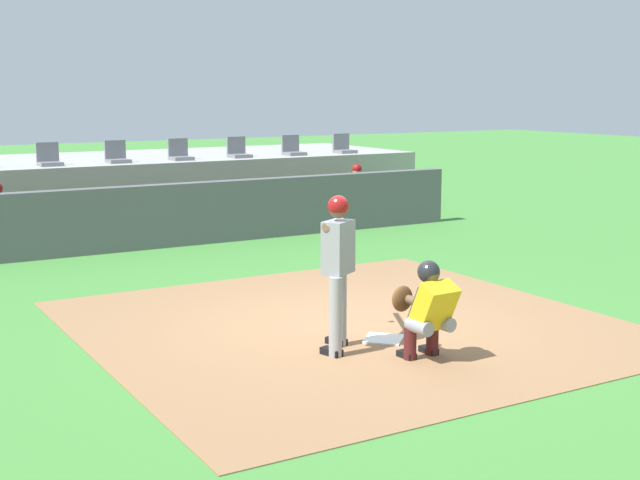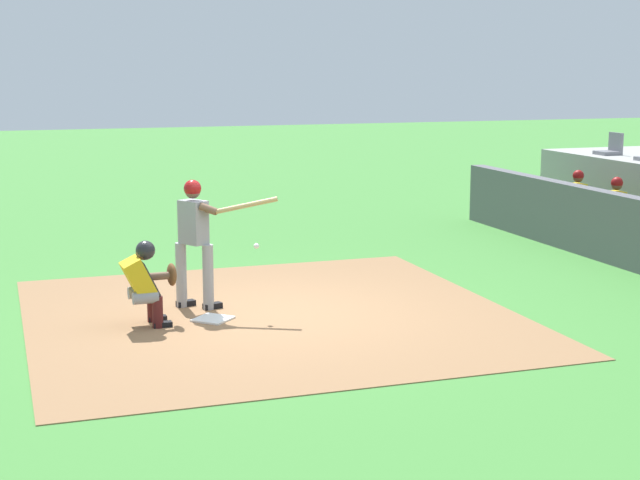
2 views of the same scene
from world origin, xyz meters
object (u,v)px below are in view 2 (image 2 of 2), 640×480
catcher_crouched (147,280)px  stadium_seat_0 (611,148)px  dugout_player_0 (572,202)px  dugout_player_1 (610,211)px  batter_at_plate (196,235)px  home_plate (213,319)px

catcher_crouched → stadium_seat_0: size_ratio=3.85×
dugout_player_0 → stadium_seat_0: 2.77m
catcher_crouched → dugout_player_1: dugout_player_1 is taller
catcher_crouched → batter_at_plate: bearing=130.5°
home_plate → catcher_crouched: size_ratio=0.24×
home_plate → stadium_seat_0: (-5.78, 10.18, 1.51)m
batter_at_plate → dugout_player_0: batter_at_plate is taller
home_plate → catcher_crouched: catcher_crouched is taller
batter_at_plate → stadium_seat_0: stadium_seat_0 is taller
batter_at_plate → stadium_seat_0: bearing=116.4°
home_plate → dugout_player_1: 8.65m
dugout_player_1 → dugout_player_0: bearing=180.0°
home_plate → catcher_crouched: 1.03m
dugout_player_1 → home_plate: bearing=-70.7°
catcher_crouched → stadium_seat_0: bearing=117.6°
dugout_player_0 → stadium_seat_0: bearing=129.3°
catcher_crouched → stadium_seat_0: stadium_seat_0 is taller
batter_at_plate → dugout_player_1: (-2.17, 8.21, -0.36)m
dugout_player_0 → dugout_player_1: same height
batter_at_plate → dugout_player_1: bearing=104.8°
stadium_seat_0 → home_plate: bearing=-60.4°
dugout_player_0 → stadium_seat_0: (-1.67, 2.03, 0.86)m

